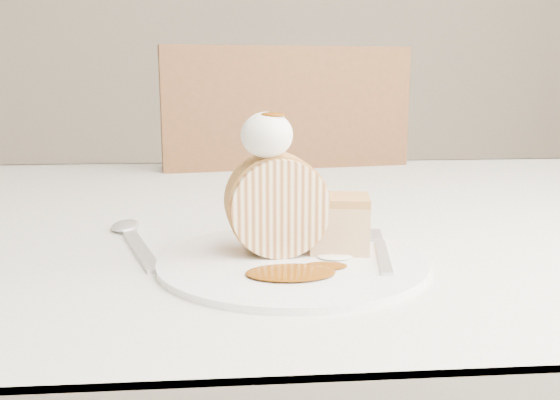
{
  "coord_description": "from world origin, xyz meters",
  "views": [
    {
      "loc": [
        -0.11,
        -0.57,
        0.92
      ],
      "look_at": [
        -0.07,
        -0.02,
        0.81
      ],
      "focal_mm": 40.0,
      "sensor_mm": 36.0,
      "label": 1
    }
  ],
  "objects": [
    {
      "name": "cake_chunk",
      "position": [
        -0.01,
        -0.0,
        0.78
      ],
      "size": [
        0.06,
        0.06,
        0.05
      ],
      "primitive_type": "cube",
      "rotation": [
        0.0,
        0.0,
        -0.16
      ],
      "color": "#C28A49",
      "rests_on": "plate"
    },
    {
      "name": "fork",
      "position": [
        0.03,
        -0.03,
        0.76
      ],
      "size": [
        0.05,
        0.15,
        0.0
      ],
      "primitive_type": "cube",
      "rotation": [
        0.0,
        0.0,
        -0.18
      ],
      "color": "silver",
      "rests_on": "plate"
    },
    {
      "name": "plate",
      "position": [
        -0.06,
        -0.03,
        0.75
      ],
      "size": [
        0.28,
        0.28,
        0.01
      ],
      "primitive_type": "cylinder",
      "rotation": [
        0.0,
        0.0,
        -0.16
      ],
      "color": "white",
      "rests_on": "table"
    },
    {
      "name": "whipped_cream",
      "position": [
        -0.08,
        -0.01,
        0.87
      ],
      "size": [
        0.05,
        0.05,
        0.04
      ],
      "primitive_type": "ellipsoid",
      "color": "white",
      "rests_on": "roulade_slice"
    },
    {
      "name": "caramel_drizzle",
      "position": [
        -0.07,
        -0.02,
        0.89
      ],
      "size": [
        0.02,
        0.02,
        0.01
      ],
      "primitive_type": "ellipsoid",
      "color": "#653004",
      "rests_on": "whipped_cream"
    },
    {
      "name": "roulade_slice",
      "position": [
        -0.07,
        -0.01,
        0.8
      ],
      "size": [
        0.1,
        0.06,
        0.09
      ],
      "primitive_type": "cylinder",
      "rotation": [
        1.57,
        0.0,
        0.09
      ],
      "color": "beige",
      "rests_on": "plate"
    },
    {
      "name": "caramel_pool",
      "position": [
        -0.06,
        -0.07,
        0.76
      ],
      "size": [
        0.08,
        0.06,
        0.0
      ],
      "primitive_type": null,
      "rotation": [
        0.0,
        0.0,
        -0.16
      ],
      "color": "#653004",
      "rests_on": "plate"
    },
    {
      "name": "table",
      "position": [
        0.0,
        0.2,
        0.66
      ],
      "size": [
        1.4,
        0.9,
        0.75
      ],
      "color": "beige",
      "rests_on": "ground"
    },
    {
      "name": "spoon",
      "position": [
        -0.2,
        0.03,
        0.75
      ],
      "size": [
        0.08,
        0.18,
        0.0
      ],
      "primitive_type": "cube",
      "rotation": [
        0.0,
        0.0,
        0.3
      ],
      "color": "silver",
      "rests_on": "table"
    },
    {
      "name": "chair_far",
      "position": [
        -0.02,
        0.68,
        0.55
      ],
      "size": [
        0.52,
        0.52,
        0.97
      ],
      "rotation": [
        0.0,
        0.0,
        3.3
      ],
      "color": "brown",
      "rests_on": "ground"
    }
  ]
}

